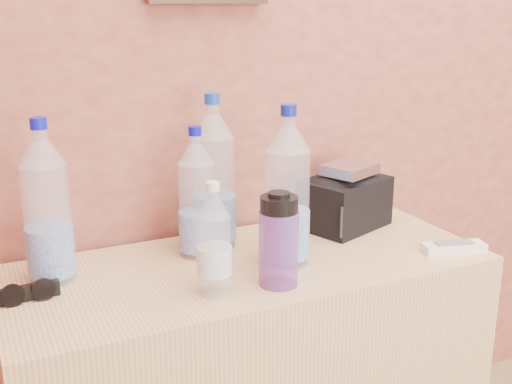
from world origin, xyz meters
TOP-DOWN VIEW (x-y plane):
  - pet_large_a at (-0.96, 1.84)m, footprint 0.10×0.10m
  - pet_large_b at (-0.56, 1.88)m, footprint 0.10×0.10m
  - pet_large_c at (-0.62, 1.84)m, footprint 0.08×0.08m
  - pet_large_d at (-0.45, 1.71)m, footprint 0.10×0.10m
  - pet_small at (-0.67, 1.63)m, footprint 0.07×0.07m
  - nalgene_bottle at (-0.53, 1.61)m, footprint 0.08×0.08m
  - sunglasses at (-1.02, 1.76)m, footprint 0.13×0.05m
  - ac_remote at (-0.06, 1.60)m, footprint 0.16×0.09m
  - toiletry_bag at (-0.20, 1.86)m, footprint 0.26×0.23m
  - foil_packet at (-0.20, 1.85)m, footprint 0.16×0.15m

SIDE VIEW (x-z plane):
  - ac_remote at x=-0.06m, z-range 0.70..0.72m
  - sunglasses at x=-1.02m, z-range 0.70..0.73m
  - toiletry_bag at x=-0.20m, z-range 0.70..0.85m
  - nalgene_bottle at x=-0.53m, z-range 0.70..0.90m
  - pet_small at x=-0.67m, z-range 0.68..0.92m
  - pet_large_c at x=-0.62m, z-range 0.68..0.99m
  - pet_large_a at x=-0.96m, z-range 0.68..1.03m
  - pet_large_d at x=-0.45m, z-range 0.68..1.04m
  - foil_packet at x=-0.20m, z-range 0.85..0.88m
  - pet_large_b at x=-0.56m, z-range 0.68..1.05m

